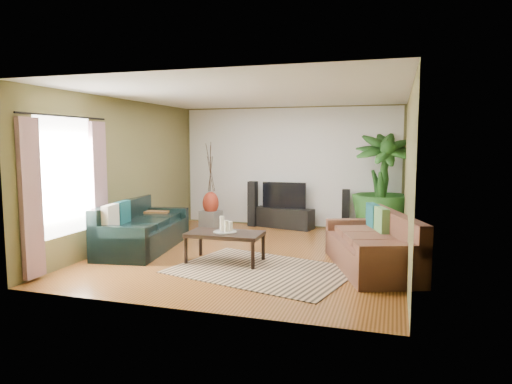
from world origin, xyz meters
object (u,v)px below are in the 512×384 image
at_px(speaker_right, 346,210).
at_px(sofa_left, 144,225).
at_px(sofa_right, 371,242).
at_px(tv_stand, 284,218).
at_px(television, 284,195).
at_px(pedestal, 211,220).
at_px(coffee_table, 225,247).
at_px(side_table, 158,223).
at_px(speaker_left, 253,204).
at_px(vase, 211,203).
at_px(potted_plant, 382,185).

bearing_deg(speaker_right, sofa_left, -144.68).
relative_size(sofa_right, speaker_right, 2.34).
xyz_separation_m(tv_stand, television, (0.00, 0.00, 0.51)).
bearing_deg(pedestal, coffee_table, -62.90).
xyz_separation_m(tv_stand, pedestal, (-1.54, -0.56, -0.03)).
bearing_deg(sofa_left, tv_stand, -43.86).
relative_size(sofa_left, television, 2.30).
height_order(television, side_table, television).
bearing_deg(coffee_table, speaker_right, 62.23).
distance_m(coffee_table, speaker_left, 3.21).
bearing_deg(sofa_left, pedestal, -18.83).
distance_m(sofa_right, coffee_table, 2.27).
relative_size(sofa_right, side_table, 3.81).
height_order(pedestal, vase, vase).
bearing_deg(vase, potted_plant, 4.51).
height_order(sofa_left, television, television).
bearing_deg(vase, sofa_right, -33.00).
bearing_deg(side_table, speaker_left, 49.88).
xyz_separation_m(sofa_right, side_table, (-4.24, 1.15, -0.15)).
bearing_deg(coffee_table, potted_plant, 49.99).
distance_m(sofa_left, potted_plant, 4.76).
bearing_deg(tv_stand, television, 13.15).
bearing_deg(tv_stand, vase, -146.81).
distance_m(sofa_right, speaker_left, 4.01).
relative_size(speaker_left, potted_plant, 0.49).
bearing_deg(potted_plant, pedestal, -175.49).
xyz_separation_m(television, speaker_left, (-0.74, 0.00, -0.22)).
xyz_separation_m(pedestal, vase, (0.00, 0.00, 0.37)).
distance_m(television, speaker_left, 0.77).
relative_size(speaker_left, pedestal, 2.62).
height_order(coffee_table, speaker_left, speaker_left).
xyz_separation_m(pedestal, side_table, (-0.67, -1.18, 0.08)).
bearing_deg(coffee_table, tv_stand, 84.93).
xyz_separation_m(sofa_left, speaker_left, (1.20, 2.70, 0.09)).
height_order(speaker_left, potted_plant, potted_plant).
bearing_deg(pedestal, sofa_right, -33.00).
height_order(sofa_left, tv_stand, sofa_left).
bearing_deg(vase, side_table, -119.43).
relative_size(tv_stand, television, 1.36).
relative_size(sofa_left, pedestal, 5.77).
distance_m(tv_stand, pedestal, 1.64).
relative_size(tv_stand, vase, 2.67).
bearing_deg(television, sofa_left, -125.62).
bearing_deg(side_table, pedestal, 60.57).
xyz_separation_m(potted_plant, vase, (-3.64, -0.29, -0.48)).
bearing_deg(sofa_right, speaker_left, -155.87).
xyz_separation_m(coffee_table, vase, (-1.33, 2.60, 0.33)).
xyz_separation_m(sofa_left, sofa_right, (3.98, -0.18, 0.00)).
height_order(coffee_table, tv_stand, coffee_table).
bearing_deg(sofa_right, pedestal, -142.79).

